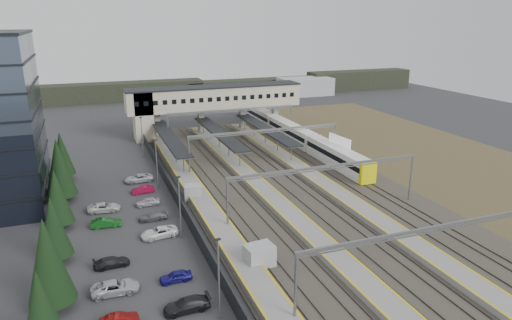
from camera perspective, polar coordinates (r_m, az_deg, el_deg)
name	(u,v)px	position (r m, az deg, el deg)	size (l,w,h in m)	color
ground	(225,205)	(66.59, -3.91, -5.66)	(220.00, 220.00, 0.00)	#2B2B2D
conifer_row	(55,205)	(59.11, -23.82, -5.17)	(4.42, 49.82, 9.50)	black
car_park	(140,241)	(56.89, -14.33, -9.73)	(10.72, 44.66, 1.29)	silver
lampposts	(166,181)	(64.54, -11.14, -2.59)	(0.50, 53.25, 8.07)	slate
fence	(173,193)	(69.39, -10.29, -4.04)	(0.08, 90.00, 2.00)	#26282B
relay_cabin_near	(259,256)	(50.50, 0.41, -11.93)	(3.32, 2.59, 2.57)	#9FA2A5
relay_cabin_far	(194,192)	(68.64, -7.82, -4.04)	(2.96, 2.68, 2.28)	#9FA2A5
rail_corridor	(271,184)	(73.76, 1.92, -3.04)	(34.00, 90.00, 0.92)	#36322B
canopies	(219,133)	(91.88, -4.64, 3.40)	(23.10, 30.00, 3.28)	black
footbridge	(203,101)	(105.43, -6.60, 7.38)	(40.40, 6.40, 11.20)	#ADA68A
gantries	(292,152)	(71.25, 4.56, 1.01)	(28.40, 62.28, 7.17)	slate
train	(292,133)	(99.81, 4.52, 3.41)	(2.84, 59.23, 3.57)	silver
billboard	(339,146)	(84.38, 10.37, 1.78)	(0.80, 6.39, 5.52)	slate
scrub_east	(447,162)	(92.83, 22.73, -0.27)	(34.00, 120.00, 0.06)	brown
treeline_far	(213,88)	(158.27, -5.34, 8.91)	(170.00, 19.00, 7.00)	black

